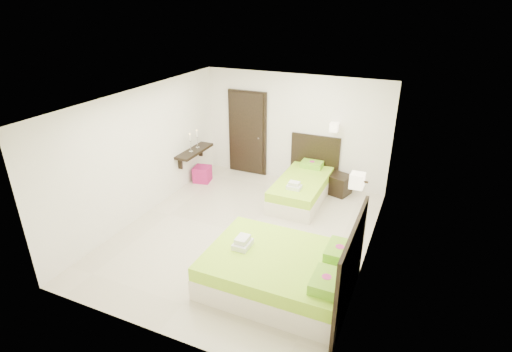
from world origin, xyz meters
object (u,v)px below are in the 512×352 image
at_px(nightstand, 338,184).
at_px(ottoman, 202,174).
at_px(bed_single, 303,186).
at_px(bed_double, 284,271).

xyz_separation_m(nightstand, ottoman, (-3.21, -0.69, -0.04)).
xyz_separation_m(bed_single, ottoman, (-2.53, -0.12, -0.10)).
height_order(bed_single, ottoman, bed_single).
distance_m(bed_double, nightstand, 3.62).
relative_size(nightstand, ottoman, 1.33).
bearing_deg(bed_single, ottoman, -177.25).
bearing_deg(bed_single, bed_double, -77.59).
xyz_separation_m(bed_double, nightstand, (0.00, 3.62, -0.10)).
height_order(bed_double, nightstand, bed_double).
xyz_separation_m(bed_single, bed_double, (0.67, -3.04, 0.03)).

